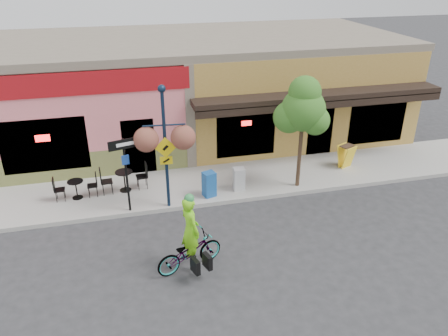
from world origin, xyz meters
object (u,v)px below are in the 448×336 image
bicycle (189,252)px  one_way_sign (127,176)px  building (196,86)px  cyclist_rider (191,238)px  newspaper_box_grey (239,179)px  newspaper_box_blue (209,184)px  lamp_post (165,149)px  street_tree (301,133)px

bicycle → one_way_sign: size_ratio=0.75×
building → cyclist_rider: (-2.08, -10.01, -1.29)m
cyclist_rider → newspaper_box_grey: bearing=-51.2°
one_way_sign → newspaper_box_blue: one_way_sign is taller
one_way_sign → newspaper_box_grey: one_way_sign is taller
one_way_sign → newspaper_box_grey: bearing=-7.4°
building → bicycle: (-2.13, -10.01, -1.75)m
bicycle → newspaper_box_grey: 4.40m
newspaper_box_blue → lamp_post: bearing=175.7°
building → lamp_post: building is taller
cyclist_rider → street_tree: size_ratio=0.47×
cyclist_rider → newspaper_box_grey: (2.37, 3.68, -0.40)m
bicycle → cyclist_rider: size_ratio=0.99×
one_way_sign → bicycle: bearing=-80.4°
lamp_post → street_tree: bearing=8.8°
building → street_tree: building is taller
building → lamp_post: bearing=-108.4°
bicycle → newspaper_box_blue: bearing=-38.8°
one_way_sign → street_tree: 6.06m
cyclist_rider → newspaper_box_blue: cyclist_rider is taller
newspaper_box_blue → newspaper_box_grey: bearing=-7.6°
bicycle → building: bearing=-30.4°
one_way_sign → newspaper_box_grey: 3.98m
lamp_post → one_way_sign: 1.51m
building → cyclist_rider: building is taller
bicycle → newspaper_box_blue: newspaper_box_blue is taller
newspaper_box_blue → street_tree: (3.27, -0.02, 1.59)m
cyclist_rider → newspaper_box_grey: size_ratio=2.31×
cyclist_rider → street_tree: bearing=-70.9°
cyclist_rider → building: bearing=-30.2°
cyclist_rider → street_tree: 5.83m
lamp_post → one_way_sign: bearing=-175.8°
lamp_post → street_tree: size_ratio=1.01×
cyclist_rider → one_way_sign: one_way_sign is taller
lamp_post → newspaper_box_blue: 2.20m
newspaper_box_blue → building: bearing=65.7°
newspaper_box_blue → street_tree: 3.64m
building → newspaper_box_grey: bearing=-87.4°
bicycle → one_way_sign: bearing=5.9°
newspaper_box_grey → street_tree: 2.70m
bicycle → cyclist_rider: 0.46m
newspaper_box_blue → cyclist_rider: bearing=-126.8°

